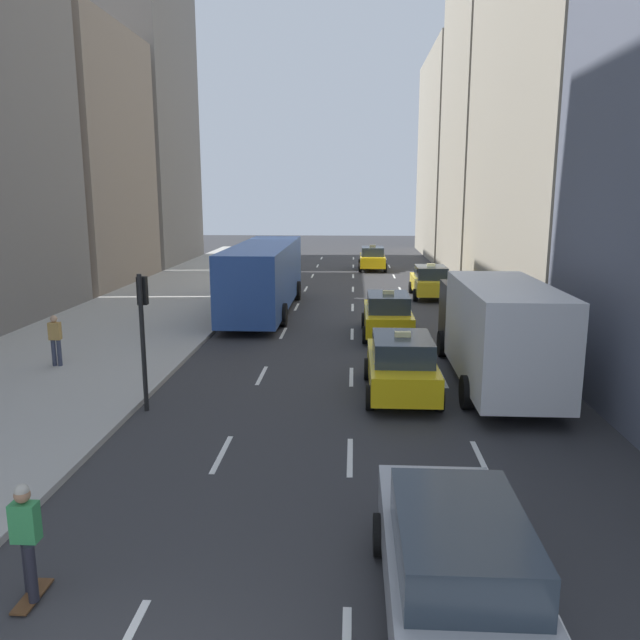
{
  "coord_description": "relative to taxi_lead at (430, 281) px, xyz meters",
  "views": [
    {
      "loc": [
        2.64,
        -4.61,
        5.59
      ],
      "look_at": [
        1.6,
        14.39,
        1.71
      ],
      "focal_mm": 35.0,
      "sensor_mm": 36.0,
      "label": 1
    }
  ],
  "objects": [
    {
      "name": "taxi_fourth",
      "position": [
        -2.8,
        -17.0,
        0.0
      ],
      "size": [
        2.02,
        4.4,
        1.87
      ],
      "color": "yellow",
      "rests_on": "ground"
    },
    {
      "name": "building_row_right",
      "position": [
        5.2,
        -2.34,
        13.04
      ],
      "size": [
        6.0,
        60.8,
        33.71
      ],
      "color": "slate",
      "rests_on": "ground"
    },
    {
      "name": "city_bus",
      "position": [
        -8.41,
        -4.76,
        0.91
      ],
      "size": [
        2.8,
        11.61,
        3.25
      ],
      "color": "#2D519E",
      "rests_on": "ground"
    },
    {
      "name": "pedestrian_far_walking",
      "position": [
        -13.65,
        -15.09,
        0.19
      ],
      "size": [
        0.36,
        0.22,
        1.65
      ],
      "color": "#383D51",
      "rests_on": "sidewalk_left"
    },
    {
      "name": "lane_markings",
      "position": [
        -4.2,
        -6.34,
        -0.87
      ],
      "size": [
        5.72,
        56.0,
        0.01
      ],
      "color": "white",
      "rests_on": "ground"
    },
    {
      "name": "taxi_lead",
      "position": [
        0.0,
        0.0,
        0.0
      ],
      "size": [
        2.02,
        4.4,
        1.87
      ],
      "color": "yellow",
      "rests_on": "ground"
    },
    {
      "name": "sidewalk_left",
      "position": [
        -13.8,
        -2.34,
        -0.81
      ],
      "size": [
        8.0,
        66.0,
        0.15
      ],
      "primitive_type": "cube",
      "color": "#ADAAA3",
      "rests_on": "ground"
    },
    {
      "name": "skateboarder",
      "position": [
        -8.61,
        -26.4,
        0.08
      ],
      "size": [
        0.36,
        0.8,
        1.75
      ],
      "color": "brown",
      "rests_on": "ground"
    },
    {
      "name": "box_truck",
      "position": [
        0.0,
        -15.9,
        0.83
      ],
      "size": [
        2.58,
        8.4,
        3.15
      ],
      "color": "#262628",
      "rests_on": "ground"
    },
    {
      "name": "taxi_third",
      "position": [
        -2.8,
        12.25,
        0.0
      ],
      "size": [
        2.02,
        4.4,
        1.87
      ],
      "color": "yellow",
      "rests_on": "ground"
    },
    {
      "name": "sedan_black_near",
      "position": [
        -2.8,
        -26.61,
        -0.0
      ],
      "size": [
        2.02,
        4.95,
        1.72
      ],
      "color": "#9EA0A5",
      "rests_on": "ground"
    },
    {
      "name": "taxi_second",
      "position": [
        -2.8,
        -9.6,
        0.0
      ],
      "size": [
        2.02,
        4.4,
        1.87
      ],
      "color": "yellow",
      "rests_on": "ground"
    },
    {
      "name": "traffic_light_pole",
      "position": [
        -9.55,
        -18.58,
        1.53
      ],
      "size": [
        0.24,
        0.42,
        3.6
      ],
      "color": "black",
      "rests_on": "ground"
    }
  ]
}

